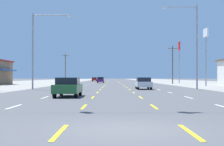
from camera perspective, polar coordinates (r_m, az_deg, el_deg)
name	(u,v)px	position (r m, az deg, el deg)	size (l,w,h in m)	color
ground_plane	(115,84)	(75.22, 0.55, -1.89)	(572.00, 572.00, 0.00)	#4C4C4F
lot_apron_left	(9,84)	(79.08, -17.70, -1.79)	(28.00, 440.00, 0.01)	gray
lot_apron_right	(222,84)	(79.30, 18.74, -1.78)	(28.00, 440.00, 0.01)	gray
lane_markings	(115,81)	(113.72, 0.46, -1.50)	(10.64, 227.60, 0.01)	white
sedan_inner_left_nearest	(70,87)	(24.95, -7.45, -2.42)	(1.80, 4.50, 1.46)	#235B2D
sedan_inner_right_near	(145,83)	(40.23, 5.83, -1.79)	(1.80, 4.50, 1.46)	silver
hatchback_inner_left_mid	(102,80)	(83.62, -1.74, -1.24)	(1.72, 3.90, 1.54)	#4C196B
sedan_far_left_midfar	(96,79)	(119.04, -2.82, -1.11)	(1.80, 4.50, 1.46)	red
pole_sign_right_row_1	(208,42)	(57.24, 16.46, 5.20)	(0.24, 2.32, 9.76)	gray
pole_sign_right_row_2	(181,53)	(84.96, 12.01, 3.54)	(0.24, 1.68, 10.58)	gray
streetlight_left_row_0	(39,44)	(41.18, -12.75, 4.93)	(4.88, 0.26, 9.40)	gray
streetlight_right_row_0	(195,41)	(41.43, 14.45, 5.55)	(4.25, 0.26, 10.44)	gray
utility_pole_right_row_1	(174,64)	(74.66, 10.90, 1.58)	(2.20, 0.26, 8.63)	brown
utility_pole_left_row_2	(67,67)	(101.48, -7.93, 1.01)	(2.20, 0.26, 8.82)	brown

